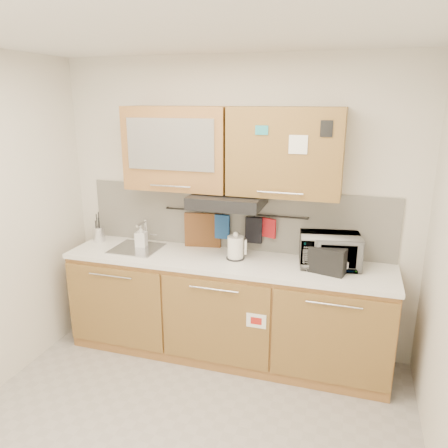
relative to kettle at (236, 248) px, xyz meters
The scene contains 18 objects.
ceiling 2.00m from the kettle, 93.82° to the right, with size 3.20×3.20×0.00m, color white.
wall_back 0.41m from the kettle, 106.25° to the left, with size 3.20×3.20×0.00m, color silver.
base_cabinet 0.62m from the kettle, 160.97° to the right, with size 2.80×0.64×0.88m.
countertop 0.14m from the kettle, 159.49° to the right, with size 2.82×0.62×0.04m, color white.
backsplash 0.34m from the kettle, 106.94° to the left, with size 2.80×0.02×0.56m, color silver.
upper_cabinets 0.83m from the kettle, 130.11° to the left, with size 1.82×0.37×0.70m.
range_hood 0.41m from the kettle, 160.09° to the left, with size 0.60×0.46×0.10m, color black.
sink 0.93m from the kettle, behind, with size 0.42×0.40×0.26m.
utensil_rail 0.35m from the kettle, 109.55° to the left, with size 0.02×0.02×1.30m, color black.
utensil_crock 1.38m from the kettle, behind, with size 0.14×0.14×0.29m.
kettle is the anchor object (origin of this frame).
toaster 0.78m from the kettle, ahead, with size 0.31×0.23×0.21m.
microwave 0.78m from the kettle, ahead, with size 0.48×0.32×0.27m, color #999999.
soap_bottle 0.92m from the kettle, behind, with size 0.10×0.10×0.21m, color #999999.
cutting_board 0.43m from the kettle, 150.22° to the left, with size 0.33×0.02×0.41m, color brown.
oven_mitt 0.31m from the kettle, 130.93° to the left, with size 0.13×0.03×0.22m, color navy.
dark_pouch 0.26m from the kettle, 63.62° to the left, with size 0.15×0.04×0.23m, color black.
pot_holder 0.35m from the kettle, 42.08° to the left, with size 0.14×0.02×0.17m, color #AC171D.
Camera 1 is at (1.01, -2.16, 2.24)m, focal length 35.00 mm.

